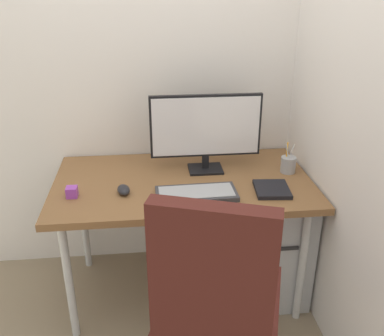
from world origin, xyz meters
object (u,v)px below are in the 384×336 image
object	(u,v)px
filing_cabinet	(262,239)
mouse	(124,190)
monitor	(206,129)
notebook	(272,189)
office_chair	(218,303)
pen_holder	(288,164)
keyboard	(196,194)
desk_clamp_accessory	(72,192)

from	to	relation	value
filing_cabinet	mouse	bearing A→B (deg)	-170.87
monitor	mouse	size ratio (longest dim) A/B	6.20
filing_cabinet	mouse	world-z (taller)	mouse
filing_cabinet	notebook	world-z (taller)	notebook
office_chair	notebook	world-z (taller)	office_chair
monitor	mouse	bearing A→B (deg)	-150.90
mouse	pen_holder	size ratio (longest dim) A/B	0.57
notebook	keyboard	bearing A→B (deg)	-173.27
office_chair	keyboard	size ratio (longest dim) A/B	2.71
keyboard	filing_cabinet	bearing A→B (deg)	24.88
monitor	keyboard	world-z (taller)	monitor
keyboard	pen_holder	xyz separation A→B (m)	(0.53, 0.23, 0.03)
filing_cabinet	pen_holder	size ratio (longest dim) A/B	3.78
desk_clamp_accessory	office_chair	bearing A→B (deg)	-46.90
filing_cabinet	desk_clamp_accessory	distance (m)	1.09
keyboard	notebook	size ratio (longest dim) A/B	2.10
pen_holder	filing_cabinet	bearing A→B (deg)	-162.32
monitor	desk_clamp_accessory	bearing A→B (deg)	-159.89
filing_cabinet	keyboard	world-z (taller)	keyboard
keyboard	mouse	xyz separation A→B (m)	(-0.35, 0.06, 0.01)
office_chair	desk_clamp_accessory	world-z (taller)	office_chair
mouse	pen_holder	world-z (taller)	pen_holder
desk_clamp_accessory	notebook	bearing A→B (deg)	-2.66
filing_cabinet	keyboard	size ratio (longest dim) A/B	1.59
filing_cabinet	monitor	world-z (taller)	monitor
pen_holder	notebook	xyz separation A→B (m)	(-0.15, -0.21, -0.03)
office_chair	keyboard	bearing A→B (deg)	91.18
filing_cabinet	desk_clamp_accessory	world-z (taller)	desk_clamp_accessory
filing_cabinet	pen_holder	distance (m)	0.46
filing_cabinet	desk_clamp_accessory	xyz separation A→B (m)	(-1.00, -0.13, 0.42)
keyboard	desk_clamp_accessory	bearing A→B (deg)	174.53
office_chair	pen_holder	distance (m)	0.98
monitor	mouse	world-z (taller)	monitor
keyboard	notebook	distance (m)	0.38
keyboard	desk_clamp_accessory	size ratio (longest dim) A/B	7.53
monitor	desk_clamp_accessory	size ratio (longest dim) A/B	11.29
keyboard	pen_holder	world-z (taller)	pen_holder
office_chair	mouse	bearing A→B (deg)	118.89
office_chair	keyboard	world-z (taller)	office_chair
keyboard	desk_clamp_accessory	world-z (taller)	desk_clamp_accessory
mouse	notebook	world-z (taller)	mouse
notebook	desk_clamp_accessory	distance (m)	0.98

